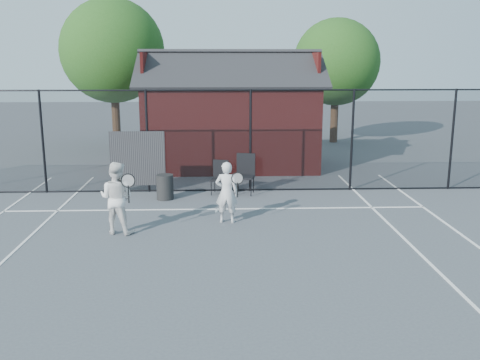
{
  "coord_description": "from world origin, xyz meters",
  "views": [
    {
      "loc": [
        0.1,
        -10.47,
        3.81
      ],
      "look_at": [
        0.56,
        1.57,
        1.1
      ],
      "focal_mm": 40.0,
      "sensor_mm": 36.0,
      "label": 1
    }
  ],
  "objects_px": {
    "chair_left": "(219,178)",
    "player_back": "(117,198)",
    "player_front": "(227,192)",
    "clubhouse": "(230,122)",
    "chair_right": "(245,175)",
    "waste_bin": "(165,187)"
  },
  "relations": [
    {
      "from": "clubhouse",
      "to": "player_front",
      "type": "relative_size",
      "value": 4.39
    },
    {
      "from": "clubhouse",
      "to": "chair_left",
      "type": "xyz_separation_m",
      "value": [
        -0.42,
        -4.4,
        -1.13
      ]
    },
    {
      "from": "chair_right",
      "to": "player_front",
      "type": "bearing_deg",
      "value": -88.85
    },
    {
      "from": "chair_left",
      "to": "player_back",
      "type": "bearing_deg",
      "value": -108.59
    },
    {
      "from": "player_front",
      "to": "player_back",
      "type": "relative_size",
      "value": 0.91
    },
    {
      "from": "player_front",
      "to": "player_back",
      "type": "bearing_deg",
      "value": -164.03
    },
    {
      "from": "clubhouse",
      "to": "chair_left",
      "type": "height_order",
      "value": "clubhouse"
    },
    {
      "from": "clubhouse",
      "to": "player_back",
      "type": "distance_m",
      "value": 8.34
    },
    {
      "from": "clubhouse",
      "to": "chair_left",
      "type": "relative_size",
      "value": 6.78
    },
    {
      "from": "chair_left",
      "to": "clubhouse",
      "type": "bearing_deg",
      "value": 99.47
    },
    {
      "from": "player_front",
      "to": "player_back",
      "type": "xyz_separation_m",
      "value": [
        -2.46,
        -0.7,
        0.07
      ]
    },
    {
      "from": "clubhouse",
      "to": "waste_bin",
      "type": "bearing_deg",
      "value": -111.59
    },
    {
      "from": "player_back",
      "to": "chair_right",
      "type": "bearing_deg",
      "value": 48.86
    },
    {
      "from": "player_back",
      "to": "chair_left",
      "type": "height_order",
      "value": "player_back"
    },
    {
      "from": "chair_left",
      "to": "chair_right",
      "type": "height_order",
      "value": "chair_right"
    },
    {
      "from": "chair_left",
      "to": "player_front",
      "type": "bearing_deg",
      "value": -71.41
    },
    {
      "from": "clubhouse",
      "to": "player_back",
      "type": "bearing_deg",
      "value": -109.02
    },
    {
      "from": "clubhouse",
      "to": "player_back",
      "type": "xyz_separation_m",
      "value": [
        -2.71,
        -7.85,
        -0.79
      ]
    },
    {
      "from": "chair_left",
      "to": "waste_bin",
      "type": "relative_size",
      "value": 1.38
    },
    {
      "from": "player_front",
      "to": "chair_left",
      "type": "distance_m",
      "value": 2.77
    },
    {
      "from": "waste_bin",
      "to": "chair_left",
      "type": "bearing_deg",
      "value": 18.22
    },
    {
      "from": "clubhouse",
      "to": "player_front",
      "type": "height_order",
      "value": "clubhouse"
    }
  ]
}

